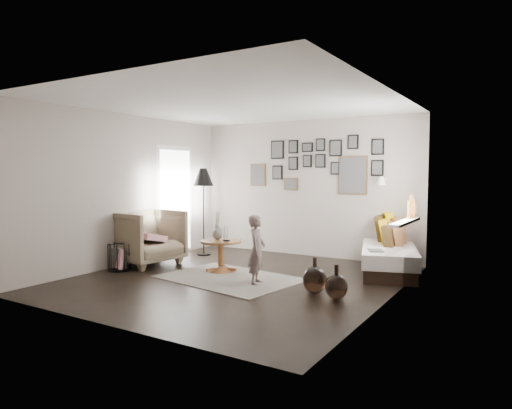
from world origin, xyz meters
The scene contains 23 objects.
ground centered at (0.00, 0.00, 0.00)m, with size 4.80×4.80×0.00m, color black.
wall_back centered at (0.00, 2.40, 1.30)m, with size 4.50×4.50×0.00m, color #ACA096.
wall_front centered at (0.00, -2.40, 1.30)m, with size 4.50×4.50×0.00m, color #ACA096.
wall_left centered at (-2.25, 0.00, 1.30)m, with size 4.80×4.80×0.00m, color #ACA096.
wall_right centered at (2.25, 0.00, 1.30)m, with size 4.80×4.80×0.00m, color #ACA096.
ceiling centered at (0.00, 0.00, 2.60)m, with size 4.80×4.80×0.00m, color white.
door_left centered at (-2.23, 1.20, 1.05)m, with size 0.00×2.14×2.14m.
window_right centered at (2.18, 1.34, 0.93)m, with size 0.15×1.32×1.30m.
gallery_wall centered at (0.29, 2.38, 1.74)m, with size 2.74×0.03×1.08m.
wall_sconce centered at (1.55, 2.13, 1.46)m, with size 0.18×0.36×0.16m.
rug centered at (-0.12, 0.01, 0.01)m, with size 2.01×1.41×0.01m, color #BDB6A6.
pedestal_table centered at (-0.51, 0.34, 0.24)m, with size 0.65×0.65×0.51m.
vase centered at (-0.59, 0.36, 0.65)m, with size 0.19×0.19×0.47m.
candles centered at (-0.40, 0.34, 0.63)m, with size 0.11×0.11×0.24m.
daybed centered at (1.82, 1.79, 0.30)m, with size 1.32×2.02×0.92m.
magazine_on_daybed centered at (1.76, 1.15, 0.43)m, with size 0.21×0.28×0.02m, color black.
armchair centered at (-1.95, 0.14, 0.48)m, with size 1.02×1.05×0.96m, color #71644C.
armchair_cushion centered at (-1.92, 0.19, 0.48)m, with size 0.43×0.43×0.11m, color silver.
floor_lamp centered at (-1.68, 1.39, 1.45)m, with size 0.39×0.39×1.68m.
magazine_basket centered at (-2.00, -0.45, 0.22)m, with size 0.43×0.43×0.44m.
demijohn_large centered at (1.33, -0.10, 0.19)m, with size 0.32×0.32×0.49m.
demijohn_small centered at (1.68, -0.22, 0.17)m, with size 0.29×0.29×0.44m.
child centered at (0.41, -0.08, 0.50)m, with size 0.36×0.24×1.00m, color #64514F.
Camera 1 is at (3.76, -5.58, 1.60)m, focal length 32.00 mm.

